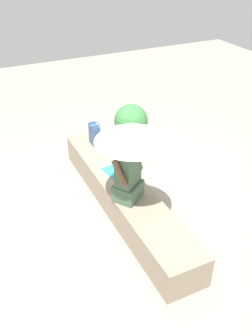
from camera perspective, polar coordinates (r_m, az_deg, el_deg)
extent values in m
plane|color=#9E9384|center=(5.08, -0.28, -6.33)|extent=(14.00, 14.00, 0.00)
cube|color=gray|center=(4.95, -0.28, -4.49)|extent=(3.18, 0.54, 0.41)
cube|color=#47664C|center=(4.54, 0.31, -3.53)|extent=(0.42, 0.44, 0.22)
cube|color=#47664C|center=(4.34, 0.32, 0.19)|extent=(0.35, 0.38, 0.48)
sphere|color=brown|center=(4.16, 0.33, 4.13)|extent=(0.20, 0.20, 0.20)
cylinder|color=brown|center=(4.47, 1.57, 1.66)|extent=(0.20, 0.17, 0.32)
cylinder|color=brown|center=(4.18, -1.01, -0.83)|extent=(0.20, 0.17, 0.32)
cylinder|color=#B7B7BC|center=(4.24, 1.04, 0.35)|extent=(0.02, 0.02, 1.05)
cone|color=silver|center=(4.02, 1.10, 5.45)|extent=(0.87, 0.87, 0.20)
sphere|color=#B7B7BC|center=(3.97, 1.12, 6.90)|extent=(0.03, 0.03, 0.03)
cube|color=#335184|center=(5.69, -4.91, 5.18)|extent=(0.23, 0.11, 0.33)
torus|color=#335184|center=(5.60, -4.99, 6.81)|extent=(0.17, 0.17, 0.01)
cube|color=#339ED1|center=(5.09, -2.17, -0.45)|extent=(0.31, 0.24, 0.01)
cylinder|color=gray|center=(6.16, 0.76, 3.73)|extent=(0.47, 0.47, 0.42)
sphere|color=#3D7F42|center=(5.96, 0.79, 7.31)|extent=(0.55, 0.55, 0.55)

